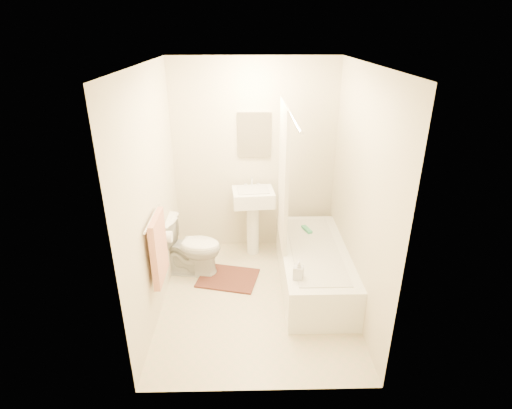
{
  "coord_description": "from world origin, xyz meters",
  "views": [
    {
      "loc": [
        -0.09,
        -3.53,
        2.69
      ],
      "look_at": [
        0.0,
        0.25,
        1.0
      ],
      "focal_mm": 28.0,
      "sensor_mm": 36.0,
      "label": 1
    }
  ],
  "objects_px": {
    "bath_mat": "(228,278)",
    "toilet": "(191,246)",
    "sink": "(253,220)",
    "soap_bottle": "(299,270)",
    "bathtub": "(313,267)"
  },
  "relations": [
    {
      "from": "bath_mat",
      "to": "toilet",
      "type": "bearing_deg",
      "value": 159.1
    },
    {
      "from": "sink",
      "to": "soap_bottle",
      "type": "bearing_deg",
      "value": -76.86
    },
    {
      "from": "bathtub",
      "to": "bath_mat",
      "type": "bearing_deg",
      "value": 172.91
    },
    {
      "from": "toilet",
      "to": "bathtub",
      "type": "bearing_deg",
      "value": -91.65
    },
    {
      "from": "toilet",
      "to": "sink",
      "type": "height_order",
      "value": "sink"
    },
    {
      "from": "toilet",
      "to": "soap_bottle",
      "type": "xyz_separation_m",
      "value": [
        1.15,
        -0.84,
        0.21
      ]
    },
    {
      "from": "sink",
      "to": "soap_bottle",
      "type": "distance_m",
      "value": 1.33
    },
    {
      "from": "bathtub",
      "to": "bath_mat",
      "type": "distance_m",
      "value": 1.0
    },
    {
      "from": "bathtub",
      "to": "soap_bottle",
      "type": "xyz_separation_m",
      "value": [
        -0.25,
        -0.56,
        0.33
      ]
    },
    {
      "from": "toilet",
      "to": "bath_mat",
      "type": "distance_m",
      "value": 0.57
    },
    {
      "from": "toilet",
      "to": "soap_bottle",
      "type": "bearing_deg",
      "value": -116.54
    },
    {
      "from": "toilet",
      "to": "bath_mat",
      "type": "xyz_separation_m",
      "value": [
        0.43,
        -0.16,
        -0.34
      ]
    },
    {
      "from": "bathtub",
      "to": "soap_bottle",
      "type": "relative_size",
      "value": 8.14
    },
    {
      "from": "bath_mat",
      "to": "bathtub",
      "type": "bearing_deg",
      "value": -7.09
    },
    {
      "from": "sink",
      "to": "soap_bottle",
      "type": "xyz_separation_m",
      "value": [
        0.42,
        -1.26,
        0.08
      ]
    }
  ]
}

